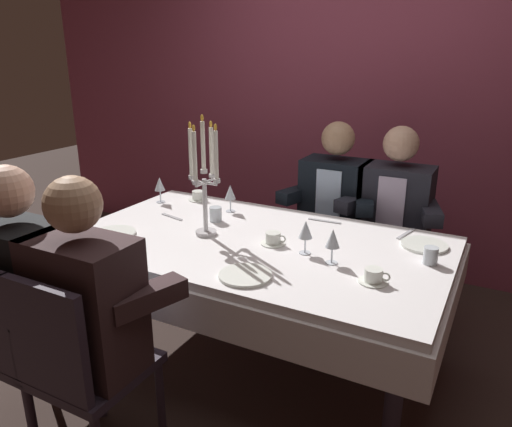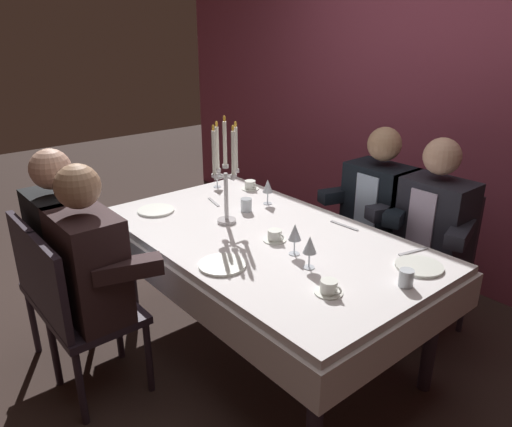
{
  "view_description": "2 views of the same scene",
  "coord_description": "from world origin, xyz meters",
  "px_view_note": "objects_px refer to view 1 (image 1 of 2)",
  "views": [
    {
      "loc": [
        1.09,
        -2.04,
        1.66
      ],
      "look_at": [
        0.04,
        -0.08,
        0.91
      ],
      "focal_mm": 34.29,
      "sensor_mm": 36.0,
      "label": 1
    },
    {
      "loc": [
        1.86,
        -1.6,
        1.83
      ],
      "look_at": [
        -0.02,
        -0.03,
        0.87
      ],
      "focal_mm": 34.1,
      "sensor_mm": 36.0,
      "label": 2
    }
  ],
  "objects_px": {
    "wine_glass_1": "(160,185)",
    "seated_diner_1": "(84,304)",
    "wine_glass_0": "(230,193)",
    "seated_diner_2": "(335,199)",
    "dinner_plate_0": "(424,245)",
    "candelabra": "(204,179)",
    "dinner_plate_2": "(245,275)",
    "coffee_cup_2": "(198,196)",
    "wine_glass_3": "(333,240)",
    "water_tumbler_1": "(216,214)",
    "dinner_plate_1": "(114,233)",
    "coffee_cup_1": "(273,239)",
    "water_tumbler_0": "(431,256)",
    "seated_diner_0": "(21,284)",
    "dining_table": "(256,261)",
    "seated_diner_3": "(395,208)",
    "wine_glass_2": "(306,230)",
    "coffee_cup_0": "(374,276)"
  },
  "relations": [
    {
      "from": "dinner_plate_0",
      "to": "dinner_plate_1",
      "type": "xyz_separation_m",
      "value": [
        -1.47,
        -0.6,
        0.0
      ]
    },
    {
      "from": "dining_table",
      "to": "coffee_cup_1",
      "type": "relative_size",
      "value": 14.7
    },
    {
      "from": "dinner_plate_0",
      "to": "wine_glass_0",
      "type": "height_order",
      "value": "wine_glass_0"
    },
    {
      "from": "dining_table",
      "to": "wine_glass_1",
      "type": "bearing_deg",
      "value": 160.89
    },
    {
      "from": "wine_glass_1",
      "to": "wine_glass_3",
      "type": "xyz_separation_m",
      "value": [
        1.28,
        -0.38,
        0.0
      ]
    },
    {
      "from": "wine_glass_3",
      "to": "water_tumbler_1",
      "type": "distance_m",
      "value": 0.81
    },
    {
      "from": "water_tumbler_0",
      "to": "seated_diner_0",
      "type": "height_order",
      "value": "seated_diner_0"
    },
    {
      "from": "wine_glass_0",
      "to": "water_tumbler_1",
      "type": "xyz_separation_m",
      "value": [
        0.02,
        -0.19,
        -0.07
      ]
    },
    {
      "from": "dining_table",
      "to": "seated_diner_0",
      "type": "relative_size",
      "value": 1.56
    },
    {
      "from": "dinner_plate_2",
      "to": "water_tumbler_1",
      "type": "relative_size",
      "value": 2.8
    },
    {
      "from": "dinner_plate_0",
      "to": "seated_diner_3",
      "type": "relative_size",
      "value": 0.18
    },
    {
      "from": "coffee_cup_2",
      "to": "seated_diner_2",
      "type": "xyz_separation_m",
      "value": [
        0.77,
        0.44,
        -0.03
      ]
    },
    {
      "from": "dinner_plate_2",
      "to": "seated_diner_1",
      "type": "relative_size",
      "value": 0.19
    },
    {
      "from": "dining_table",
      "to": "seated_diner_2",
      "type": "bearing_deg",
      "value": 82.57
    },
    {
      "from": "wine_glass_2",
      "to": "coffee_cup_0",
      "type": "height_order",
      "value": "wine_glass_2"
    },
    {
      "from": "wine_glass_1",
      "to": "coffee_cup_1",
      "type": "xyz_separation_m",
      "value": [
        0.94,
        -0.3,
        -0.09
      ]
    },
    {
      "from": "water_tumbler_1",
      "to": "seated_diner_1",
      "type": "distance_m",
      "value": 1.04
    },
    {
      "from": "dinner_plate_0",
      "to": "water_tumbler_1",
      "type": "distance_m",
      "value": 1.12
    },
    {
      "from": "dinner_plate_0",
      "to": "wine_glass_3",
      "type": "xyz_separation_m",
      "value": [
        -0.34,
        -0.4,
        0.11
      ]
    },
    {
      "from": "seated_diner_1",
      "to": "candelabra",
      "type": "bearing_deg",
      "value": 89.7
    },
    {
      "from": "dinner_plate_0",
      "to": "wine_glass_2",
      "type": "distance_m",
      "value": 0.61
    },
    {
      "from": "wine_glass_0",
      "to": "water_tumbler_0",
      "type": "xyz_separation_m",
      "value": [
        1.18,
        -0.22,
        -0.08
      ]
    },
    {
      "from": "coffee_cup_2",
      "to": "seated_diner_2",
      "type": "bearing_deg",
      "value": 30.0
    },
    {
      "from": "dinner_plate_2",
      "to": "wine_glass_1",
      "type": "bearing_deg",
      "value": 145.53
    },
    {
      "from": "candelabra",
      "to": "coffee_cup_1",
      "type": "xyz_separation_m",
      "value": [
        0.37,
        0.04,
        -0.27
      ]
    },
    {
      "from": "seated_diner_3",
      "to": "seated_diner_2",
      "type": "bearing_deg",
      "value": 180.0
    },
    {
      "from": "candelabra",
      "to": "dinner_plate_2",
      "type": "relative_size",
      "value": 2.71
    },
    {
      "from": "wine_glass_1",
      "to": "seated_diner_1",
      "type": "bearing_deg",
      "value": -64.3
    },
    {
      "from": "wine_glass_0",
      "to": "seated_diner_2",
      "type": "relative_size",
      "value": 0.13
    },
    {
      "from": "dining_table",
      "to": "seated_diner_1",
      "type": "distance_m",
      "value": 0.93
    },
    {
      "from": "wine_glass_3",
      "to": "seated_diner_1",
      "type": "bearing_deg",
      "value": -131.7
    },
    {
      "from": "wine_glass_1",
      "to": "seated_diner_0",
      "type": "bearing_deg",
      "value": -80.3
    },
    {
      "from": "dinner_plate_2",
      "to": "wine_glass_1",
      "type": "relative_size",
      "value": 1.4
    },
    {
      "from": "dinner_plate_2",
      "to": "wine_glass_2",
      "type": "distance_m",
      "value": 0.39
    },
    {
      "from": "dinner_plate_0",
      "to": "wine_glass_2",
      "type": "bearing_deg",
      "value": -143.92
    },
    {
      "from": "dinner_plate_1",
      "to": "seated_diner_1",
      "type": "relative_size",
      "value": 0.18
    },
    {
      "from": "dining_table",
      "to": "water_tumbler_0",
      "type": "height_order",
      "value": "water_tumbler_0"
    },
    {
      "from": "dinner_plate_1",
      "to": "dinner_plate_2",
      "type": "xyz_separation_m",
      "value": [
        0.85,
        -0.12,
        0.0
      ]
    },
    {
      "from": "candelabra",
      "to": "dining_table",
      "type": "bearing_deg",
      "value": 10.64
    },
    {
      "from": "water_tumbler_0",
      "to": "dinner_plate_2",
      "type": "bearing_deg",
      "value": -142.78
    },
    {
      "from": "dinner_plate_0",
      "to": "seated_diner_2",
      "type": "relative_size",
      "value": 0.18
    },
    {
      "from": "wine_glass_0",
      "to": "coffee_cup_1",
      "type": "xyz_separation_m",
      "value": [
        0.45,
        -0.35,
        -0.09
      ]
    },
    {
      "from": "dining_table",
      "to": "coffee_cup_2",
      "type": "xyz_separation_m",
      "value": [
        -0.65,
        0.44,
        0.15
      ]
    },
    {
      "from": "seated_diner_0",
      "to": "seated_diner_2",
      "type": "bearing_deg",
      "value": 66.98
    },
    {
      "from": "wine_glass_1",
      "to": "dining_table",
      "type": "bearing_deg",
      "value": -19.11
    },
    {
      "from": "water_tumbler_0",
      "to": "coffee_cup_2",
      "type": "relative_size",
      "value": 0.6
    },
    {
      "from": "water_tumbler_0",
      "to": "seated_diner_2",
      "type": "distance_m",
      "value": 1.05
    },
    {
      "from": "dinner_plate_0",
      "to": "wine_glass_1",
      "type": "bearing_deg",
      "value": -179.11
    },
    {
      "from": "coffee_cup_2",
      "to": "seated_diner_3",
      "type": "relative_size",
      "value": 0.11
    },
    {
      "from": "candelabra",
      "to": "seated_diner_3",
      "type": "height_order",
      "value": "candelabra"
    }
  ]
}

